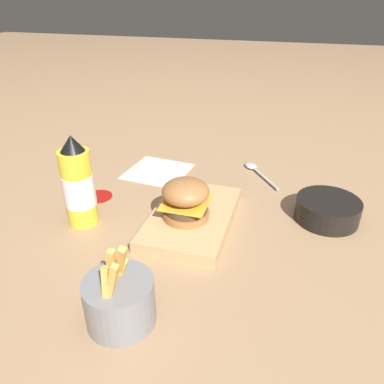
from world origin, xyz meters
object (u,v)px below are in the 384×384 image
Objects in this scene: burger at (187,199)px; spoon at (255,169)px; serving_board at (192,218)px; ketchup_bottle at (78,185)px; fries_basket at (120,300)px; side_bowl at (328,209)px.

spoon is at bearing -17.41° from burger.
ketchup_bottle is (-0.06, 0.23, 0.08)m from serving_board.
fries_basket reaches higher than serving_board.
fries_basket is at bearing 174.80° from burger.
spoon is (0.20, 0.18, -0.02)m from side_bowl.
fries_basket is at bearing 141.26° from side_bowl.
ketchup_bottle is 1.40× the size of fries_basket.
fries_basket is at bearing 174.27° from serving_board.
side_bowl is at bearing -67.82° from burger.
fries_basket reaches higher than burger.
ketchup_bottle is 1.34× the size of spoon.
burger reaches higher than serving_board.
serving_board is at bearing -12.97° from burger.
side_bowl is at bearing -71.02° from serving_board.
serving_board is 1.83× the size of spoon.
side_bowl is 0.92× the size of spoon.
ketchup_bottle reaches higher than serving_board.
spoon is at bearing -11.94° from fries_basket.
burger is 0.23m from ketchup_bottle.
side_bowl is at bearing -72.80° from ketchup_bottle.
fries_basket reaches higher than side_bowl.
fries_basket is 0.95× the size of spoon.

